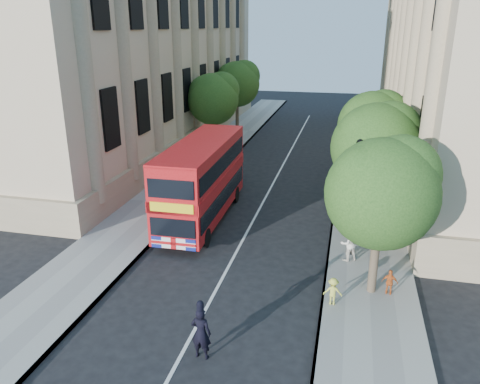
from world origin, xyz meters
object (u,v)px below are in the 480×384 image
Objects in this scene: box_van at (221,171)px; lamp_post at (355,203)px; police_constable at (201,333)px; woman_pedestrian at (349,243)px; double_decker_bus at (202,179)px.

lamp_post is at bearing -43.68° from box_van.
police_constable is 1.10× the size of woman_pedestrian.
double_decker_bus is at bearing -69.09° from police_constable.
woman_pedestrian is at bearing -100.90° from lamp_post.
double_decker_bus is at bearing -52.46° from woman_pedestrian.
double_decker_bus is (-7.59, 2.40, -0.26)m from lamp_post.
lamp_post is 9.21m from police_constable.
lamp_post is 2.98× the size of police_constable.
police_constable is at bearing -78.58° from box_van.
police_constable is at bearing 29.77° from woman_pedestrian.
double_decker_bus is 4.78m from box_van.
lamp_post is 3.28× the size of woman_pedestrian.
double_decker_bus reaches higher than police_constable.
woman_pedestrian is (4.23, 7.28, 0.04)m from police_constable.
police_constable is 8.41m from woman_pedestrian.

